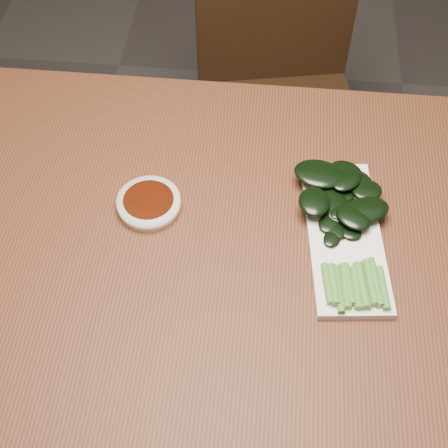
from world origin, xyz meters
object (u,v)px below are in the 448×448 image
table (226,265)px  sauce_bowl (149,204)px  chair_far (279,92)px  serving_plate (344,236)px  gai_lan (344,215)px

table → sauce_bowl: size_ratio=12.76×
table → sauce_bowl: (-0.14, 0.06, 0.08)m
table → chair_far: chair_far is taller
table → serving_plate: size_ratio=4.37×
serving_plate → gai_lan: bearing=94.3°
table → chair_far: (0.08, 0.68, -0.19)m
chair_far → gai_lan: (0.12, -0.63, 0.29)m
chair_far → gai_lan: chair_far is taller
sauce_bowl → gai_lan: gai_lan is taller
sauce_bowl → gai_lan: (0.33, -0.00, 0.01)m
chair_far → serving_plate: bearing=-91.2°
serving_plate → sauce_bowl: bearing=174.7°
sauce_bowl → serving_plate: (0.34, -0.03, -0.01)m
sauce_bowl → gai_lan: bearing=-0.4°
chair_far → serving_plate: size_ratio=2.78×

